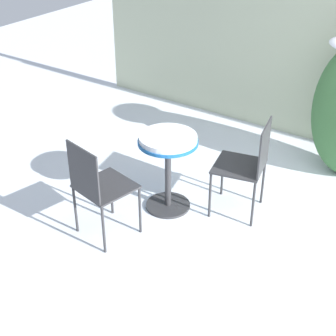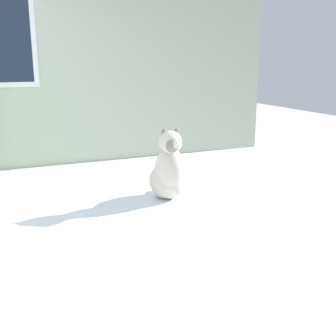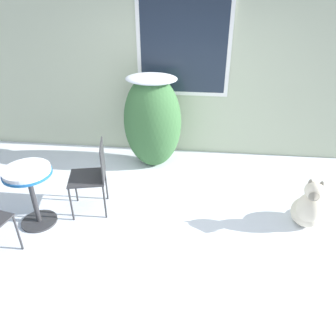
{
  "view_description": "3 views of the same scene",
  "coord_description": "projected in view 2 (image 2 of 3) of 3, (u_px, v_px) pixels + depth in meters",
  "views": [
    {
      "loc": [
        0.79,
        -3.42,
        2.94
      ],
      "look_at": [
        -1.57,
        0.01,
        0.44
      ],
      "focal_mm": 55.0,
      "sensor_mm": 36.0,
      "label": 1
    },
    {
      "loc": [
        0.2,
        -3.34,
        1.34
      ],
      "look_at": [
        1.75,
        0.36,
        0.31
      ],
      "focal_mm": 45.0,
      "sensor_mm": 36.0,
      "label": 2
    },
    {
      "loc": [
        0.4,
        -3.01,
        2.7
      ],
      "look_at": [
        0.0,
        0.6,
        0.55
      ],
      "focal_mm": 35.0,
      "sensor_mm": 36.0,
      "label": 3
    }
  ],
  "objects": [
    {
      "name": "dog",
      "position": [
        169.0,
        173.0,
        4.09
      ],
      "size": [
        0.46,
        0.61,
        0.72
      ],
      "rotation": [
        0.0,
        0.0,
        -0.25
      ],
      "color": "beige",
      "rests_on": "ground_plane"
    }
  ]
}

